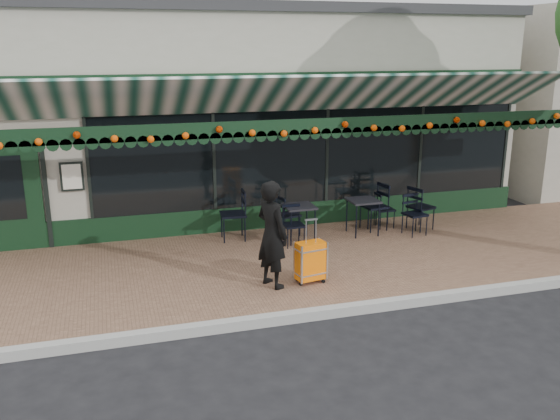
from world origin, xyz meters
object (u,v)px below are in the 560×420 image
object	(u,v)px
chair_a_extra	(421,207)
chair_b_left	(233,215)
suitcase	(311,261)
chair_a_right	(385,210)
woman	(272,234)
chair_b_right	(288,215)
chair_b_front	(293,226)
chair_a_left	(374,207)
cafe_table_b	(299,209)
chair_a_front	(415,215)
cafe_table_a	(363,203)

from	to	relation	value
chair_a_extra	chair_b_left	bearing A→B (deg)	65.30
suitcase	chair_a_right	bearing A→B (deg)	33.61
woman	chair_b_right	size ratio (longest dim) A/B	2.07
chair_b_front	chair_a_left	bearing A→B (deg)	15.24
chair_a_right	chair_b_left	xyz separation A→B (m)	(-3.23, 0.10, 0.12)
chair_a_right	chair_b_left	bearing A→B (deg)	90.44
chair_b_right	cafe_table_b	bearing A→B (deg)	-179.37
suitcase	chair_b_right	xyz separation A→B (m)	(0.40, 2.48, 0.06)
cafe_table_b	chair_b_front	world-z (taller)	chair_b_front
chair_a_right	chair_b_right	world-z (taller)	chair_b_right
chair_b_left	chair_b_right	world-z (taller)	chair_b_left
chair_a_front	chair_a_extra	xyz separation A→B (m)	(0.30, 0.31, 0.05)
woman	cafe_table_b	xyz separation A→B (m)	(1.12, 2.02, -0.22)
cafe_table_b	chair_a_right	bearing A→B (deg)	9.98
chair_b_left	chair_a_right	bearing A→B (deg)	92.86
chair_b_front	cafe_table_a	bearing A→B (deg)	10.89
suitcase	chair_a_front	xyz separation A→B (m)	(2.85, 1.77, 0.06)
chair_b_right	chair_a_front	bearing A→B (deg)	-117.80
cafe_table_b	cafe_table_a	bearing A→B (deg)	2.10
cafe_table_b	chair_b_right	xyz separation A→B (m)	(-0.09, 0.41, -0.23)
cafe_table_b	chair_a_extra	distance (m)	2.68
chair_a_left	cafe_table_b	bearing A→B (deg)	-89.46
chair_a_left	chair_b_left	xyz separation A→B (m)	(-2.95, 0.18, 0.01)
chair_a_left	chair_b_front	distance (m)	1.99
chair_a_left	chair_a_extra	size ratio (longest dim) A/B	1.04
chair_a_left	chair_b_right	distance (m)	1.83
chair_a_extra	chair_b_left	size ratio (longest dim) A/B	0.93
chair_a_left	chair_a_extra	distance (m)	0.98
cafe_table_b	chair_a_right	distance (m)	2.06
chair_a_right	chair_b_left	distance (m)	3.24
woman	cafe_table_a	xyz separation A→B (m)	(2.49, 2.07, -0.21)
chair_a_front	chair_b_right	size ratio (longest dim) A/B	1.01
cafe_table_b	chair_a_left	bearing A→B (deg)	8.88
suitcase	cafe_table_a	world-z (taller)	suitcase
woman	chair_b_right	world-z (taller)	woman
chair_a_front	chair_b_right	bearing A→B (deg)	155.32
suitcase	cafe_table_b	bearing A→B (deg)	66.25
woman	chair_a_right	world-z (taller)	woman
woman	chair_a_extra	world-z (taller)	woman
cafe_table_a	chair_b_front	bearing A→B (deg)	-169.39
cafe_table_b	chair_b_left	xyz separation A→B (m)	(-1.22, 0.45, -0.14)
woman	cafe_table_a	size ratio (longest dim) A/B	2.39
chair_a_front	chair_b_front	world-z (taller)	chair_a_front
cafe_table_b	chair_a_left	size ratio (longest dim) A/B	0.74
cafe_table_b	chair_b_front	distance (m)	0.40
cafe_table_b	chair_b_left	distance (m)	1.31
chair_a_front	chair_b_right	world-z (taller)	chair_a_front
woman	chair_b_front	bearing A→B (deg)	-52.10
cafe_table_b	chair_b_right	bearing A→B (deg)	102.42
chair_b_right	cafe_table_a	bearing A→B (deg)	-115.63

